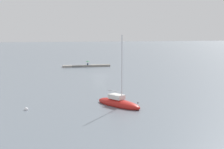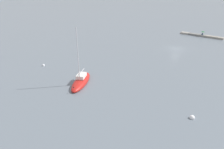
{
  "view_description": "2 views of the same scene",
  "coord_description": "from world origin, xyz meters",
  "px_view_note": "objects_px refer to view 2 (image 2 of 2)",
  "views": [
    {
      "loc": [
        15.09,
        76.76,
        10.82
      ],
      "look_at": [
        0.64,
        16.11,
        2.41
      ],
      "focal_mm": 51.86,
      "sensor_mm": 36.0,
      "label": 1
    },
    {
      "loc": [
        -22.78,
        54.07,
        16.47
      ],
      "look_at": [
        -1.3,
        29.14,
        2.09
      ],
      "focal_mm": 32.98,
      "sensor_mm": 36.0,
      "label": 2
    }
  ],
  "objects_px": {
    "mooring_buoy_near": "(43,65)",
    "mooring_buoy_mid": "(192,118)",
    "umbrella_open_green": "(203,32)",
    "person_seated_blue_left": "(202,34)",
    "sailboat_red_far": "(81,81)"
  },
  "relations": [
    {
      "from": "mooring_buoy_near",
      "to": "mooring_buoy_mid",
      "type": "distance_m",
      "value": 32.55
    },
    {
      "from": "umbrella_open_green",
      "to": "sailboat_red_far",
      "type": "height_order",
      "value": "sailboat_red_far"
    },
    {
      "from": "mooring_buoy_near",
      "to": "umbrella_open_green",
      "type": "bearing_deg",
      "value": -108.06
    },
    {
      "from": "umbrella_open_green",
      "to": "person_seated_blue_left",
      "type": "bearing_deg",
      "value": 86.55
    },
    {
      "from": "umbrella_open_green",
      "to": "mooring_buoy_mid",
      "type": "height_order",
      "value": "umbrella_open_green"
    },
    {
      "from": "umbrella_open_green",
      "to": "mooring_buoy_mid",
      "type": "bearing_deg",
      "value": 107.42
    },
    {
      "from": "person_seated_blue_left",
      "to": "sailboat_red_far",
      "type": "height_order",
      "value": "sailboat_red_far"
    },
    {
      "from": "sailboat_red_far",
      "to": "mooring_buoy_mid",
      "type": "height_order",
      "value": "sailboat_red_far"
    },
    {
      "from": "sailboat_red_far",
      "to": "mooring_buoy_near",
      "type": "bearing_deg",
      "value": -32.64
    },
    {
      "from": "mooring_buoy_near",
      "to": "mooring_buoy_mid",
      "type": "height_order",
      "value": "mooring_buoy_mid"
    },
    {
      "from": "mooring_buoy_near",
      "to": "mooring_buoy_mid",
      "type": "bearing_deg",
      "value": -176.29
    },
    {
      "from": "umbrella_open_green",
      "to": "sailboat_red_far",
      "type": "bearing_deg",
      "value": 85.75
    },
    {
      "from": "mooring_buoy_mid",
      "to": "mooring_buoy_near",
      "type": "bearing_deg",
      "value": 3.71
    },
    {
      "from": "person_seated_blue_left",
      "to": "sailboat_red_far",
      "type": "relative_size",
      "value": 0.07
    },
    {
      "from": "person_seated_blue_left",
      "to": "mooring_buoy_near",
      "type": "xyz_separation_m",
      "value": [
        16.88,
        51.66,
        -0.75
      ]
    }
  ]
}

